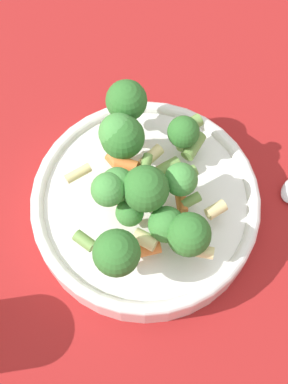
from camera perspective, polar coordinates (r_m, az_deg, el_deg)
ground_plane at (r=0.58m, az=0.00°, el=-2.33°), size 3.00×3.00×0.00m
bowl at (r=0.56m, az=0.00°, el=-1.42°), size 0.24×0.24×0.05m
pasta_salad at (r=0.50m, az=-0.34°, el=1.45°), size 0.20×0.16×0.08m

